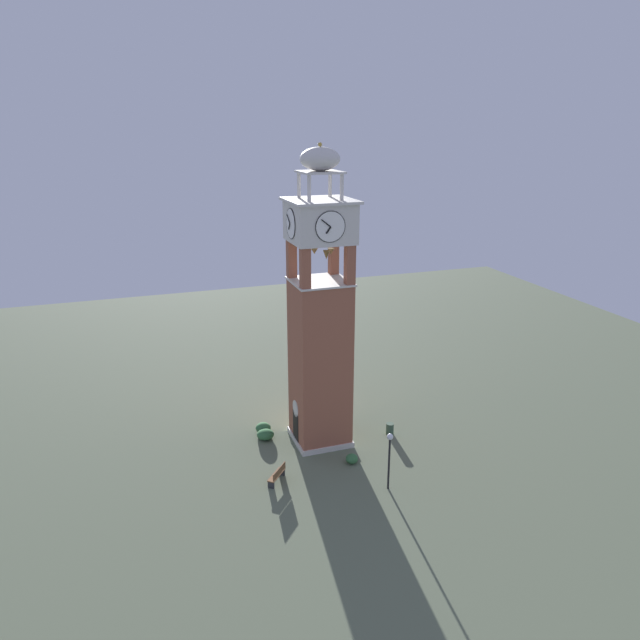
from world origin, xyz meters
TOP-DOWN VIEW (x-y plane):
  - ground at (0.00, 0.00)m, footprint 80.00×80.00m
  - clock_tower at (-0.00, -0.00)m, footprint 3.93×3.93m
  - park_bench at (3.89, -3.99)m, footprint 1.50×1.38m
  - lamp_post at (6.62, 1.88)m, footprint 0.36×0.36m
  - trash_bin at (0.90, 4.70)m, footprint 0.52×0.52m
  - shrub_near_entry at (3.43, 0.91)m, footprint 0.77×0.77m
  - shrub_left_of_tower at (-2.15, -3.36)m, footprint 1.03×1.03m
  - shrub_behind_bench at (-1.25, -3.43)m, footprint 1.14×1.14m

SIDE VIEW (x-z plane):
  - ground at x=0.00m, z-range 0.00..0.00m
  - shrub_near_entry at x=3.43m, z-range 0.00..0.60m
  - shrub_behind_bench at x=-1.25m, z-range 0.00..0.63m
  - shrub_left_of_tower at x=-2.15m, z-range 0.00..0.67m
  - trash_bin at x=0.90m, z-range 0.00..0.80m
  - park_bench at x=3.89m, z-range 0.01..0.96m
  - lamp_post at x=6.62m, z-range 0.71..4.25m
  - clock_tower at x=0.00m, z-range -1.64..17.42m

